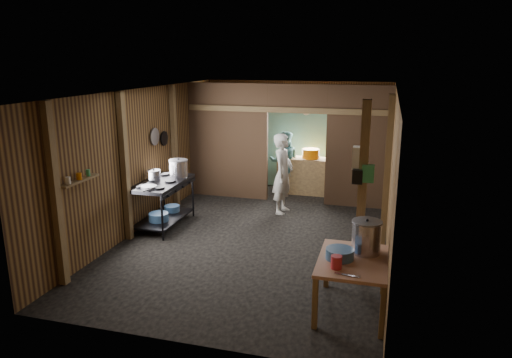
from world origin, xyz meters
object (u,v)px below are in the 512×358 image
(stock_pot, at_px, (366,238))
(pink_bucket, at_px, (336,262))
(prep_table, at_px, (352,285))
(gas_range, at_px, (163,204))
(cook, at_px, (283,174))
(yellow_tub, at_px, (311,154))
(stove_pot_large, at_px, (179,169))

(stock_pot, relative_size, pink_bucket, 2.82)
(prep_table, relative_size, pink_bucket, 7.37)
(gas_range, relative_size, cook, 0.91)
(prep_table, distance_m, cook, 4.03)
(stock_pot, xyz_separation_m, yellow_tub, (-1.51, 4.95, 0.06))
(gas_range, xyz_separation_m, stove_pot_large, (0.17, 0.39, 0.61))
(yellow_tub, distance_m, cook, 1.61)
(stock_pot, bearing_deg, stove_pot_large, 147.46)
(prep_table, bearing_deg, cook, 115.04)
(pink_bucket, bearing_deg, yellow_tub, 102.22)
(stove_pot_large, distance_m, stock_pot, 4.36)
(stock_pot, bearing_deg, pink_bucket, -118.66)
(gas_range, bearing_deg, pink_bucket, -35.57)
(prep_table, distance_m, pink_bucket, 0.57)
(pink_bucket, height_order, yellow_tub, yellow_tub)
(stock_pot, height_order, yellow_tub, stock_pot)
(yellow_tub, xyz_separation_m, cook, (-0.32, -1.57, -0.13))
(gas_range, distance_m, cook, 2.50)
(stock_pot, distance_m, yellow_tub, 5.17)
(gas_range, height_order, stove_pot_large, stove_pot_large)
(stove_pot_large, relative_size, cook, 0.22)
(gas_range, relative_size, pink_bucket, 9.35)
(prep_table, bearing_deg, stock_pot, 61.73)
(gas_range, bearing_deg, stock_pot, -26.93)
(stove_pot_large, bearing_deg, pink_bucket, -40.96)
(stove_pot_large, xyz_separation_m, pink_bucket, (3.36, -2.92, -0.27))
(gas_range, height_order, cook, cook)
(stove_pot_large, height_order, yellow_tub, stove_pot_large)
(prep_table, relative_size, stock_pot, 2.61)
(gas_range, height_order, stock_pot, stock_pot)
(prep_table, bearing_deg, yellow_tub, 104.81)
(pink_bucket, xyz_separation_m, yellow_tub, (-1.20, 5.52, 0.18))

